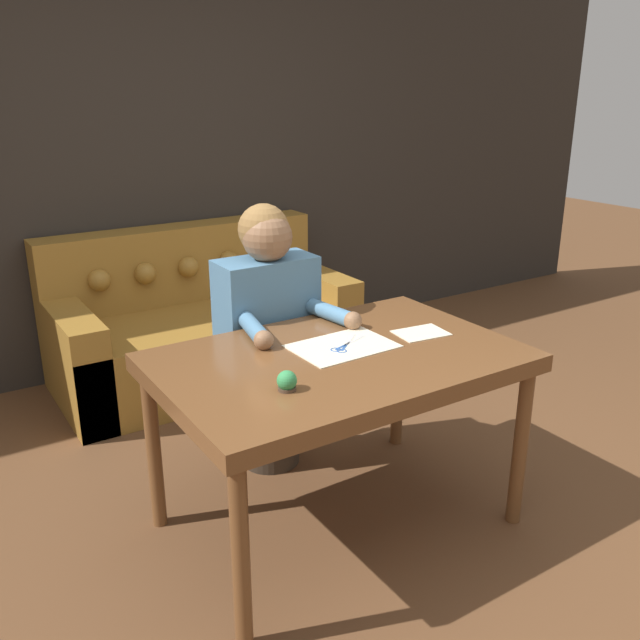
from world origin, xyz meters
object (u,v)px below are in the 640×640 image
(couch, at_px, (201,328))
(pin_cushion, at_px, (287,381))
(dining_table, at_px, (338,372))
(person, at_px, (269,334))
(scissors, at_px, (344,347))

(couch, bearing_deg, pin_cushion, -104.06)
(dining_table, height_order, pin_cushion, pin_cushion)
(dining_table, distance_m, pin_cushion, 0.39)
(person, bearing_deg, pin_cushion, -114.07)
(scissors, relative_size, pin_cushion, 2.87)
(couch, xyz_separation_m, scissors, (-0.09, -1.69, 0.45))
(pin_cushion, bearing_deg, dining_table, 27.66)
(scissors, xyz_separation_m, pin_cushion, (-0.39, -0.22, 0.03))
(couch, height_order, person, person)
(scissors, bearing_deg, dining_table, -140.14)
(dining_table, relative_size, pin_cushion, 19.51)
(dining_table, distance_m, person, 0.58)
(person, xyz_separation_m, scissors, (0.05, -0.53, 0.10))
(person, distance_m, pin_cushion, 0.84)
(couch, height_order, pin_cushion, couch)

